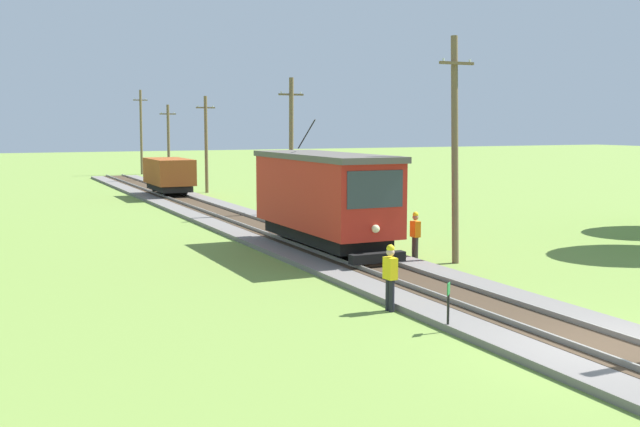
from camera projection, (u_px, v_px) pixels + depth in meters
ground_plane at (607, 355)px, 16.08m from camera, size 260.00×260.00×0.00m
track_ballast at (607, 351)px, 16.07m from camera, size 4.20×120.00×0.18m
sleeper_bed at (607, 347)px, 16.06m from camera, size 2.04×120.00×0.01m
rail_left at (581, 348)px, 15.75m from camera, size 0.07×120.00×0.14m
rail_right at (632, 340)px, 16.35m from camera, size 0.07×120.00×0.14m
red_tram at (324, 196)px, 28.59m from camera, size 2.60×8.54×4.79m
freight_car at (169, 175)px, 50.71m from camera, size 2.40×5.20×2.31m
utility_pole_near_tram at (455, 148)px, 26.46m from camera, size 1.40×0.60×7.98m
utility_pole_mid at (291, 146)px, 39.88m from camera, size 1.40×0.36×7.36m
utility_pole_far at (206, 143)px, 54.14m from camera, size 1.40×0.26×6.95m
utility_pole_distant at (169, 142)px, 64.33m from camera, size 1.40×0.35×6.61m
utility_pole_horizon at (141, 131)px, 74.28m from camera, size 1.40×0.53×8.31m
trackside_signal_marker at (448, 304)px, 17.82m from camera, size 0.21×0.21×1.18m
track_worker at (390, 275)px, 19.75m from camera, size 0.26×0.39×1.78m
second_worker at (415, 234)px, 27.19m from camera, size 0.25×0.39×1.78m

